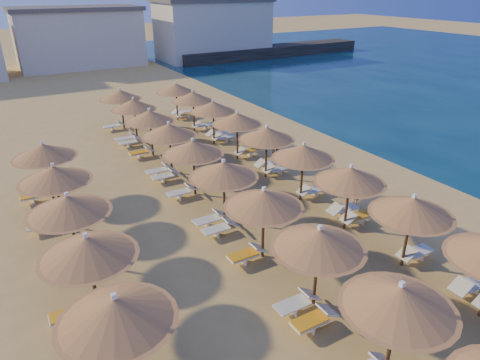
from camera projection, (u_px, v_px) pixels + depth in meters
ground at (301, 239)px, 18.11m from camera, size 220.00×220.00×0.00m
jetty at (272, 51)px, 63.55m from camera, size 30.11×4.90×1.50m
hotel_blocks at (95, 37)px, 54.09m from camera, size 50.05×11.43×8.10m
parasol_row_east at (303, 153)px, 20.37m from camera, size 3.07×34.83×3.04m
parasol_row_west at (224, 171)px, 18.40m from camera, size 3.07×34.83×3.04m
parasol_row_inland at (77, 225)px, 14.25m from camera, size 3.07×18.95×3.04m
loungers at (242, 213)px, 19.44m from camera, size 13.69×33.26×0.66m
beachgoer_a at (357, 189)px, 20.59m from camera, size 0.53×0.68×1.65m
beachgoer_c at (275, 146)px, 25.80m from camera, size 1.20×0.85×1.88m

